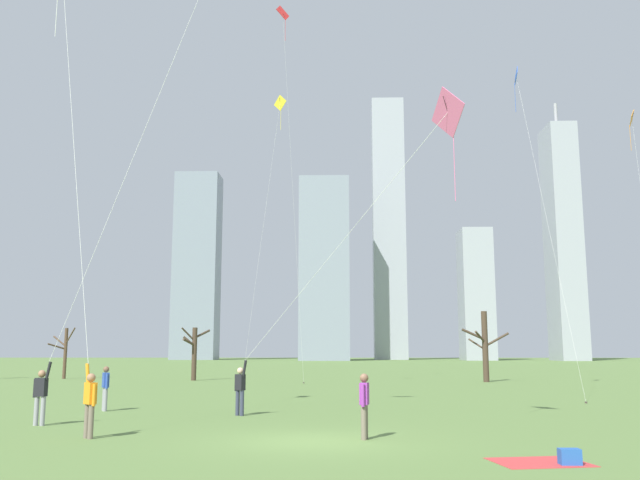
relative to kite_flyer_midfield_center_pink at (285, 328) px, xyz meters
name	(u,v)px	position (x,y,z in m)	size (l,w,h in m)	color
ground_plane	(313,441)	(1.14, -5.49, -2.93)	(400.00, 400.00, 0.00)	#5B7A3D
kite_flyer_midfield_center_pink	(285,328)	(0.00, 0.00, 0.00)	(7.22, 5.48, 9.79)	#33384C
kite_flyer_foreground_left_white	(86,332)	(-4.95, -4.65, -0.24)	(3.21, 4.00, 14.65)	#726656
kite_flyer_foreground_right_green	(68,325)	(-6.43, -2.12, 0.04)	(5.31, 0.71, 14.87)	gray
bystander_far_off_by_trees	(105,386)	(-6.86, 2.78, -2.02)	(0.34, 0.45, 1.62)	gray
bystander_strolling_midfield	(364,402)	(2.41, -5.06, -2.02)	(0.26, 0.50, 1.62)	#726656
distant_kite_drifting_left_blue	(520,93)	(11.92, 13.79, 13.44)	(0.43, 7.95, 18.21)	blue
distant_kite_low_near_trees_red	(284,42)	(-1.89, 21.43, 20.31)	(1.86, 3.71, 25.82)	red
distant_kite_high_overhead_yellow	(277,130)	(-2.04, 17.94, 12.81)	(2.67, 0.93, 17.95)	yellow
distant_kite_drifting_right_orange	(634,138)	(18.64, 15.12, 11.24)	(0.61, 2.93, 15.91)	orange
picnic_spot	(557,459)	(6.04, -8.71, -2.83)	(2.02, 1.70, 0.31)	#CC3838
bare_tree_left_of_center	(194,350)	(-9.06, 28.74, -0.72)	(1.76, 2.75, 3.91)	#423326
bare_tree_far_right_edge	(485,345)	(12.18, 26.79, -0.34)	(3.45, 2.09, 4.99)	#423326
bare_tree_right_of_center	(65,351)	(-19.98, 31.48, -0.74)	(2.52, 2.19, 3.99)	#4C3828
skyline_wide_slab	(324,269)	(-1.42, 131.72, 17.66)	(11.26, 10.80, 41.18)	gray
skyline_short_annex	(476,294)	(33.54, 135.91, 12.11)	(6.99, 9.24, 30.08)	#9EA3AD
skyline_slender_spire	(389,227)	(14.46, 146.06, 29.99)	(8.03, 5.47, 65.84)	#9EA3AD
skyline_squat_block	(197,266)	(-33.39, 144.73, 20.12)	(10.69, 8.72, 46.09)	gray
skyline_tall_tower	(563,241)	(52.66, 131.17, 23.78)	(6.05, 10.20, 59.25)	#9EA3AD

